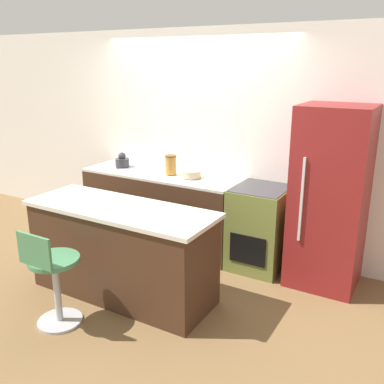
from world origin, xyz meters
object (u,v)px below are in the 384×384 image
stool_chair (53,278)px  kettle (122,161)px  refrigerator (330,198)px  mixing_bowl (191,174)px  oven_range (259,228)px

stool_chair → kettle: (-0.79, 1.94, 0.54)m
refrigerator → mixing_bowl: bearing=-179.7°
refrigerator → kettle: size_ratio=9.69×
stool_chair → oven_range: bearing=60.4°
kettle → oven_range: bearing=0.2°
mixing_bowl → stool_chair: bearing=-97.1°
refrigerator → mixing_bowl: 1.59m
stool_chair → mixing_bowl: (0.24, 1.94, 0.51)m
kettle → mixing_bowl: size_ratio=0.84×
mixing_bowl → kettle: bearing=180.0°
oven_range → kettle: kettle is taller
mixing_bowl → oven_range: bearing=0.5°
mixing_bowl → refrigerator: bearing=0.3°
oven_range → kettle: size_ratio=4.87×
kettle → mixing_bowl: (1.03, 0.00, -0.03)m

